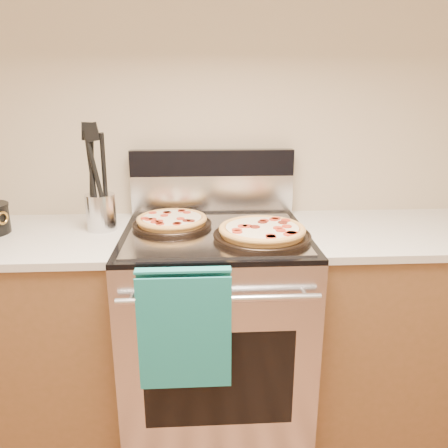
{
  "coord_description": "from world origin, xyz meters",
  "views": [
    {
      "loc": [
        -0.06,
        -0.07,
        1.47
      ],
      "look_at": [
        0.03,
        1.55,
        0.98
      ],
      "focal_mm": 35.0,
      "sensor_mm": 36.0,
      "label": 1
    }
  ],
  "objects": [
    {
      "name": "countertop_left",
      "position": [
        -0.88,
        1.68,
        0.9
      ],
      "size": [
        1.02,
        0.64,
        0.03
      ],
      "primitive_type": "cube",
      "color": "#B9B3A6",
      "rests_on": "cabinet_left"
    },
    {
      "name": "countertop_right",
      "position": [
        0.88,
        1.68,
        0.9
      ],
      "size": [
        1.02,
        0.64,
        0.03
      ],
      "primitive_type": "cube",
      "color": "#B9B3A6",
      "rests_on": "cabinet_right"
    },
    {
      "name": "pepperoni_pizza_back",
      "position": [
        -0.18,
        1.72,
        0.95
      ],
      "size": [
        0.42,
        0.42,
        0.04
      ],
      "primitive_type": null,
      "rotation": [
        0.0,
        0.0,
        -0.35
      ],
      "color": "#B48237",
      "rests_on": "foil_sheet"
    },
    {
      "name": "cabinet_right",
      "position": [
        0.88,
        1.68,
        0.44
      ],
      "size": [
        1.0,
        0.62,
        0.88
      ],
      "primitive_type": "cube",
      "color": "brown",
      "rests_on": "ground"
    },
    {
      "name": "backsplash_lower",
      "position": [
        0.0,
        1.96,
        1.01
      ],
      "size": [
        0.76,
        0.06,
        0.18
      ],
      "primitive_type": "cube",
      "color": "silver",
      "rests_on": "cooktop"
    },
    {
      "name": "dish_towel",
      "position": [
        -0.12,
        1.27,
        0.7
      ],
      "size": [
        0.32,
        0.05,
        0.42
      ],
      "primitive_type": null,
      "color": "teal",
      "rests_on": "oven_handle"
    },
    {
      "name": "wall_back",
      "position": [
        0.0,
        2.0,
        1.35
      ],
      "size": [
        4.0,
        0.0,
        4.0
      ],
      "primitive_type": "plane",
      "rotation": [
        1.57,
        0.0,
        0.0
      ],
      "color": "#C7B38F",
      "rests_on": "ground"
    },
    {
      "name": "oven_window",
      "position": [
        0.0,
        1.31,
        0.45
      ],
      "size": [
        0.56,
        0.01,
        0.4
      ],
      "primitive_type": "cube",
      "color": "black",
      "rests_on": "range_body"
    },
    {
      "name": "oven_handle",
      "position": [
        0.0,
        1.27,
        0.8
      ],
      "size": [
        0.7,
        0.03,
        0.03
      ],
      "primitive_type": "cylinder",
      "rotation": [
        0.0,
        1.57,
        0.0
      ],
      "color": "silver",
      "rests_on": "range_body"
    },
    {
      "name": "utensil_crock",
      "position": [
        -0.48,
        1.74,
        0.99
      ],
      "size": [
        0.16,
        0.16,
        0.15
      ],
      "primitive_type": "cylinder",
      "rotation": [
        0.0,
        0.0,
        0.32
      ],
      "color": "silver",
      "rests_on": "countertop_left"
    },
    {
      "name": "cooktop",
      "position": [
        0.0,
        1.65,
        0.91
      ],
      "size": [
        0.76,
        0.68,
        0.02
      ],
      "primitive_type": "cube",
      "color": "black",
      "rests_on": "range_body"
    },
    {
      "name": "cabinet_left",
      "position": [
        -0.88,
        1.68,
        0.44
      ],
      "size": [
        1.0,
        0.62,
        0.88
      ],
      "primitive_type": "cube",
      "color": "brown",
      "rests_on": "ground"
    },
    {
      "name": "backsplash_upper",
      "position": [
        0.0,
        1.96,
        1.16
      ],
      "size": [
        0.76,
        0.06,
        0.12
      ],
      "primitive_type": "cube",
      "color": "black",
      "rests_on": "backsplash_lower"
    },
    {
      "name": "pepperoni_pizza_front",
      "position": [
        0.18,
        1.54,
        0.95
      ],
      "size": [
        0.39,
        0.39,
        0.05
      ],
      "primitive_type": null,
      "rotation": [
        0.0,
        0.0,
        -0.05
      ],
      "color": "#B48237",
      "rests_on": "foil_sheet"
    },
    {
      "name": "foil_sheet",
      "position": [
        0.0,
        1.62,
        0.92
      ],
      "size": [
        0.7,
        0.55,
        0.01
      ],
      "primitive_type": "cube",
      "color": "gray",
      "rests_on": "cooktop"
    },
    {
      "name": "range_body",
      "position": [
        0.0,
        1.65,
        0.45
      ],
      "size": [
        0.76,
        0.68,
        0.9
      ],
      "primitive_type": "cube",
      "color": "#B7B7BC",
      "rests_on": "ground"
    }
  ]
}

